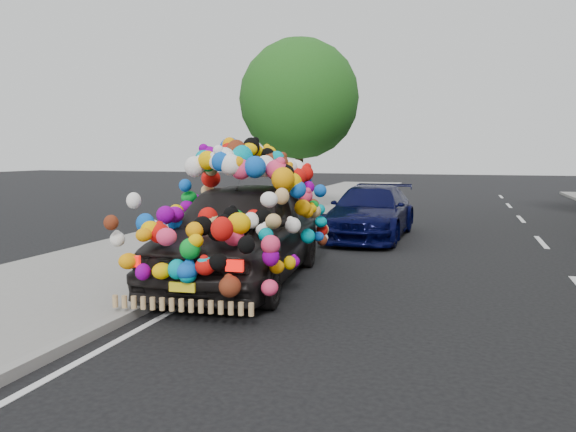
% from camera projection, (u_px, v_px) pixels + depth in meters
% --- Properties ---
extents(ground, '(100.00, 100.00, 0.00)m').
position_uv_depth(ground, '(357.00, 275.00, 9.88)').
color(ground, black).
rests_on(ground, ground).
extents(sidewalk, '(4.00, 60.00, 0.12)m').
position_uv_depth(sidewalk, '(143.00, 259.00, 11.13)').
color(sidewalk, gray).
rests_on(sidewalk, ground).
extents(kerb, '(0.15, 60.00, 0.13)m').
position_uv_depth(kerb, '(234.00, 264.00, 10.56)').
color(kerb, gray).
rests_on(kerb, ground).
extents(tree_near_sidewalk, '(4.20, 4.20, 6.13)m').
position_uv_depth(tree_near_sidewalk, '(299.00, 99.00, 19.56)').
color(tree_near_sidewalk, '#332114').
rests_on(tree_near_sidewalk, ground).
extents(plush_art_car, '(2.80, 5.38, 2.35)m').
position_uv_depth(plush_art_car, '(241.00, 209.00, 9.36)').
color(plush_art_car, black).
rests_on(plush_art_car, ground).
extents(navy_sedan, '(1.98, 4.59, 1.32)m').
position_uv_depth(navy_sedan, '(370.00, 212.00, 14.28)').
color(navy_sedan, '#050731').
rests_on(navy_sedan, ground).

